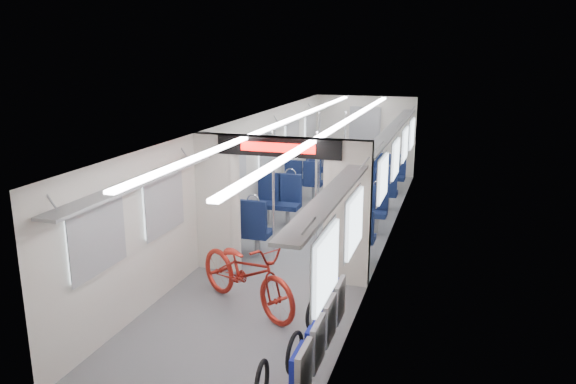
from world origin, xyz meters
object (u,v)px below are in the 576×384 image
object	(u,v)px
stanchion_far_left	(319,165)
stanchion_near_left	(273,197)
flip_bench	(321,331)
bike_hoop_c	(317,313)
stanchion_far_right	(344,164)
seat_bay_far_right	(383,179)
seat_bay_near_right	(358,218)
bike_hoop_b	(295,355)
seat_bay_far_left	(313,170)
bicycle	(247,272)
seat_bay_near_left	(262,209)
stanchion_near_right	(316,198)

from	to	relation	value
stanchion_far_left	stanchion_near_left	bearing A→B (deg)	-91.36
flip_bench	bike_hoop_c	size ratio (longest dim) A/B	3.94
stanchion_far_right	stanchion_far_left	bearing A→B (deg)	-152.68
seat_bay_far_right	stanchion_far_right	xyz separation A→B (m)	(-0.67, -1.42, 0.61)
seat_bay_near_right	stanchion_far_left	world-z (taller)	stanchion_far_left
bike_hoop_b	seat_bay_far_left	distance (m)	8.56
seat_bay_near_right	stanchion_near_left	xyz separation A→B (m)	(-1.26, -1.25, 0.62)
flip_bench	stanchion_near_left	distance (m)	3.75
bike_hoop_c	seat_bay_far_right	bearing A→B (deg)	90.84
bike_hoop_b	stanchion_near_left	xyz separation A→B (m)	(-1.36, 3.30, 0.92)
bicycle	stanchion_far_left	size ratio (longest dim) A/B	0.90
seat_bay_far_left	stanchion_far_left	size ratio (longest dim) A/B	0.90
bicycle	stanchion_far_left	bearing A→B (deg)	33.42
seat_bay_near_left	stanchion_near_right	xyz separation A→B (m)	(1.33, -0.98, 0.57)
bike_hoop_b	stanchion_far_left	distance (m)	6.40
stanchion_near_right	bike_hoop_b	bearing A→B (deg)	-79.29
bike_hoop_c	stanchion_near_left	xyz separation A→B (m)	(-1.36, 2.25, 0.91)
bike_hoop_b	seat_bay_near_left	world-z (taller)	seat_bay_near_left
seat_bay_far_right	flip_bench	bearing A→B (deg)	-86.96
seat_bay_near_left	seat_bay_near_right	world-z (taller)	seat_bay_near_left
seat_bay_far_right	stanchion_near_left	xyz separation A→B (m)	(-1.26, -4.59, 0.61)
seat_bay_near_right	stanchion_far_left	size ratio (longest dim) A/B	0.85
bike_hoop_b	stanchion_near_right	xyz separation A→B (m)	(-0.65, 3.44, 0.92)
bicycle	bike_hoop_c	world-z (taller)	bicycle
bicycle	seat_bay_far_right	distance (m)	6.56
flip_bench	bike_hoop_b	size ratio (longest dim) A/B	4.12
seat_bay_near_left	bike_hoop_b	bearing A→B (deg)	-65.88
seat_bay_far_right	seat_bay_near_right	bearing A→B (deg)	-90.00
bike_hoop_b	bike_hoop_c	size ratio (longest dim) A/B	0.96
stanchion_far_right	seat_bay_far_left	bearing A→B (deg)	122.87
bike_hoop_b	seat_bay_far_right	world-z (taller)	seat_bay_far_right
seat_bay_near_left	stanchion_far_left	distance (m)	2.00
flip_bench	bike_hoop_b	world-z (taller)	flip_bench
flip_bench	stanchion_far_left	distance (m)	6.44
flip_bench	seat_bay_far_right	world-z (taller)	seat_bay_far_right
seat_bay_near_right	bike_hoop_c	bearing A→B (deg)	-88.37
bicycle	seat_bay_near_left	size ratio (longest dim) A/B	0.89
bike_hoop_b	stanchion_far_right	xyz separation A→B (m)	(-0.78, 6.47, 0.92)
bike_hoop_c	seat_bay_near_right	world-z (taller)	seat_bay_near_right
seat_bay_near_left	stanchion_near_right	bearing A→B (deg)	-36.42
seat_bay_far_right	stanchion_near_left	bearing A→B (deg)	-105.32
seat_bay_far_right	stanchion_far_right	size ratio (longest dim) A/B	0.90
bike_hoop_b	stanchion_far_left	bearing A→B (deg)	101.80
seat_bay_near_right	seat_bay_far_left	world-z (taller)	seat_bay_far_left
bicycle	stanchion_near_right	distance (m)	2.17
bike_hoop_c	seat_bay_far_left	size ratio (longest dim) A/B	0.26
stanchion_far_left	seat_bay_near_left	bearing A→B (deg)	-110.88
bike_hoop_c	stanchion_far_right	distance (m)	5.55
seat_bay_far_left	stanchion_near_left	bearing A→B (deg)	-83.04
bicycle	seat_bay_far_right	xyz separation A→B (m)	(1.02, 6.47, -0.00)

